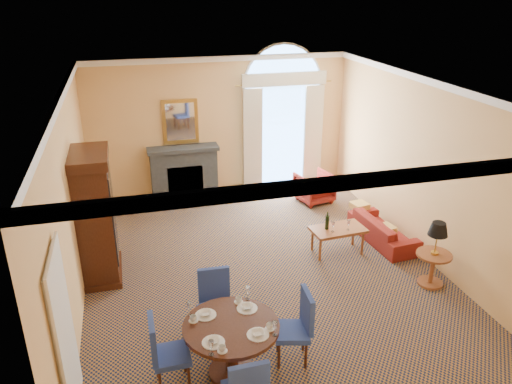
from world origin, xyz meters
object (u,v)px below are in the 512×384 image
object	(u,v)px
coffee_table	(338,230)
sofa	(383,230)
side_table	(435,247)
dining_table	(231,338)
armchair	(314,187)
armoire	(96,218)

from	to	relation	value
coffee_table	sofa	bearing A→B (deg)	6.23
sofa	side_table	distance (m)	1.65
coffee_table	side_table	bearing A→B (deg)	-55.82
dining_table	sofa	distance (m)	4.56
armchair	side_table	bearing A→B (deg)	86.68
armoire	coffee_table	bearing A→B (deg)	-4.70
armoire	sofa	bearing A→B (deg)	-1.67
armchair	coffee_table	size ratio (longest dim) A/B	0.73
coffee_table	dining_table	bearing A→B (deg)	-139.13
dining_table	armchair	bearing A→B (deg)	58.50
armoire	side_table	xyz separation A→B (m)	(5.32, -1.74, -0.37)
sofa	side_table	size ratio (longest dim) A/B	1.47
dining_table	sofa	world-z (taller)	dining_table
dining_table	armchair	distance (m)	5.76
armoire	coffee_table	xyz separation A→B (m)	(4.22, -0.35, -0.61)
side_table	sofa	bearing A→B (deg)	91.81
sofa	coffee_table	xyz separation A→B (m)	(-1.05, -0.19, 0.22)
armoire	dining_table	size ratio (longest dim) A/B	1.83
armchair	side_table	size ratio (longest dim) A/B	0.67
dining_table	side_table	distance (m)	3.85
armoire	armchair	distance (m)	5.12
armchair	armoire	bearing A→B (deg)	9.81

